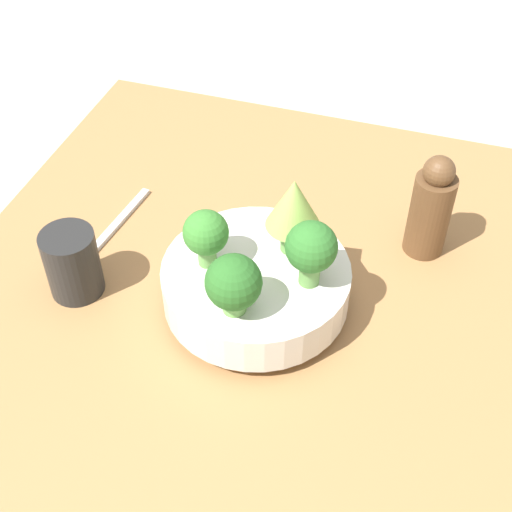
% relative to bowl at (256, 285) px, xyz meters
% --- Properties ---
extents(ground_plane, '(6.00, 6.00, 0.00)m').
position_rel_bowl_xyz_m(ground_plane, '(-0.01, 0.03, -0.08)').
color(ground_plane, '#ADA89E').
extents(table, '(0.83, 0.82, 0.04)m').
position_rel_bowl_xyz_m(table, '(-0.01, 0.03, -0.06)').
color(table, '#9E7042').
rests_on(table, ground_plane).
extents(bowl, '(0.22, 0.22, 0.06)m').
position_rel_bowl_xyz_m(bowl, '(0.00, 0.00, 0.00)').
color(bowl, silver).
rests_on(bowl, table).
extents(romanesco_piece_far, '(0.06, 0.06, 0.10)m').
position_rel_bowl_xyz_m(romanesco_piece_far, '(-0.04, 0.03, 0.09)').
color(romanesco_piece_far, '#609347').
rests_on(romanesco_piece_far, bowl).
extents(broccoli_floret_back, '(0.06, 0.06, 0.08)m').
position_rel_bowl_xyz_m(broccoli_floret_back, '(0.00, 0.06, 0.08)').
color(broccoli_floret_back, '#609347').
rests_on(broccoli_floret_back, bowl).
extents(broccoli_floret_front, '(0.05, 0.05, 0.07)m').
position_rel_bowl_xyz_m(broccoli_floret_front, '(0.01, -0.06, 0.07)').
color(broccoli_floret_front, '#609347').
rests_on(broccoli_floret_front, bowl).
extents(broccoli_floret_right, '(0.06, 0.06, 0.07)m').
position_rel_bowl_xyz_m(broccoli_floret_right, '(0.06, -0.00, 0.07)').
color(broccoli_floret_right, '#6BA34C').
rests_on(broccoli_floret_right, bowl).
extents(cup, '(0.06, 0.06, 0.09)m').
position_rel_bowl_xyz_m(cup, '(0.04, -0.21, 0.01)').
color(cup, black).
rests_on(cup, table).
extents(pepper_mill, '(0.05, 0.05, 0.14)m').
position_rel_bowl_xyz_m(pepper_mill, '(-0.16, 0.17, 0.03)').
color(pepper_mill, brown).
rests_on(pepper_mill, table).
extents(fork, '(0.20, 0.03, 0.01)m').
position_rel_bowl_xyz_m(fork, '(-0.06, -0.22, -0.03)').
color(fork, silver).
rests_on(fork, table).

